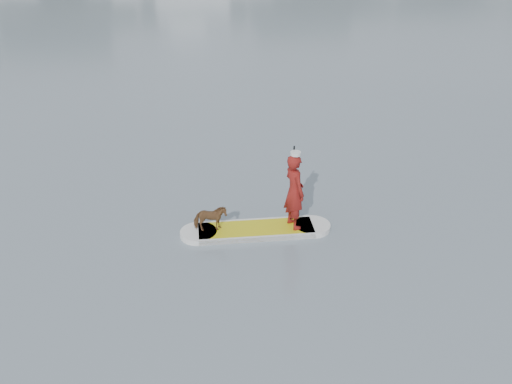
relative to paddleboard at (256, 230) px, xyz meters
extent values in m
plane|color=slate|center=(-2.40, -1.40, -0.06)|extent=(140.00, 140.00, 0.00)
cube|color=gold|center=(0.00, 0.00, 0.00)|extent=(2.56, 1.00, 0.12)
cylinder|color=silver|center=(-1.25, 0.10, 0.00)|extent=(0.80, 0.80, 0.12)
cylinder|color=silver|center=(1.25, -0.10, 0.00)|extent=(0.80, 0.80, 0.12)
cube|color=silver|center=(0.03, 0.37, 0.00)|extent=(2.50, 0.26, 0.12)
cube|color=silver|center=(-0.03, -0.37, 0.00)|extent=(2.50, 0.26, 0.12)
imported|color=maroon|center=(0.82, -0.06, 0.90)|extent=(0.55, 0.70, 1.69)
cylinder|color=silver|center=(0.82, -0.06, 1.78)|extent=(0.22, 0.22, 0.07)
imported|color=brown|center=(-0.98, 0.08, 0.36)|extent=(0.72, 0.35, 0.59)
cylinder|color=black|center=(0.83, 0.22, 0.94)|extent=(0.06, 0.30, 1.89)
cube|color=black|center=(0.83, 0.22, 0.04)|extent=(0.10, 0.03, 0.32)
camera|label=1|loc=(-2.04, -10.38, 6.56)|focal=40.00mm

